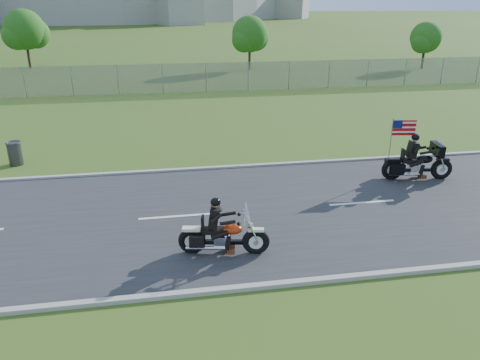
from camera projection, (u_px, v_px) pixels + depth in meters
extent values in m
plane|color=#2D4D18|center=(240.00, 213.00, 14.51)|extent=(420.00, 420.00, 0.00)
cube|color=#28282B|center=(240.00, 212.00, 14.50)|extent=(120.00, 8.00, 0.04)
cube|color=#9E9B93|center=(223.00, 168.00, 18.21)|extent=(120.00, 0.18, 0.12)
cube|color=#9E9B93|center=(270.00, 285.00, 10.78)|extent=(120.00, 0.18, 0.12)
cube|color=gray|center=(118.00, 80.00, 31.71)|extent=(60.00, 0.03, 2.00)
cylinder|color=#382316|center=(250.00, 56.00, 42.52)|extent=(0.22, 0.22, 2.52)
sphere|color=#205516|center=(250.00, 34.00, 41.82)|extent=(3.20, 3.20, 3.20)
sphere|color=#205516|center=(256.00, 38.00, 42.50)|extent=(2.40, 2.40, 2.40)
sphere|color=#205516|center=(244.00, 40.00, 41.53)|extent=(2.24, 2.24, 2.24)
cylinder|color=#382316|center=(28.00, 53.00, 43.00)|extent=(0.22, 0.22, 2.80)
sphere|color=#205516|center=(24.00, 29.00, 42.23)|extent=(3.60, 3.60, 3.60)
sphere|color=#205516|center=(35.00, 34.00, 42.99)|extent=(2.70, 2.70, 2.70)
sphere|color=#205516|center=(17.00, 36.00, 41.90)|extent=(2.52, 2.52, 2.52)
cylinder|color=#382316|center=(423.00, 56.00, 43.24)|extent=(0.22, 0.22, 2.24)
sphere|color=#205516|center=(426.00, 37.00, 42.63)|extent=(2.80, 2.80, 2.80)
sphere|color=#205516|center=(428.00, 41.00, 43.22)|extent=(2.10, 2.10, 2.10)
sphere|color=#205516|center=(422.00, 42.00, 42.37)|extent=(1.96, 1.96, 1.96)
torus|color=black|center=(256.00, 241.00, 12.06)|extent=(0.74, 0.30, 0.72)
torus|color=black|center=(192.00, 241.00, 12.08)|extent=(0.74, 0.30, 0.72)
ellipsoid|color=#B22F0D|center=(232.00, 229.00, 11.94)|extent=(0.59, 0.41, 0.27)
cube|color=black|center=(212.00, 230.00, 11.96)|extent=(0.58, 0.39, 0.12)
cube|color=black|center=(214.00, 217.00, 11.82)|extent=(0.30, 0.43, 0.53)
sphere|color=black|center=(216.00, 202.00, 11.67)|extent=(0.31, 0.31, 0.26)
cube|color=silver|center=(247.00, 213.00, 11.76)|extent=(0.12, 0.45, 0.39)
torus|color=black|center=(441.00, 169.00, 17.03)|extent=(0.81, 0.30, 0.79)
torus|color=black|center=(392.00, 169.00, 17.00)|extent=(0.81, 0.30, 0.79)
ellipsoid|color=black|center=(425.00, 159.00, 16.88)|extent=(0.64, 0.42, 0.30)
cube|color=black|center=(409.00, 160.00, 16.88)|extent=(0.62, 0.40, 0.13)
cube|color=black|center=(412.00, 150.00, 16.73)|extent=(0.31, 0.46, 0.58)
sphere|color=black|center=(416.00, 137.00, 16.57)|extent=(0.33, 0.33, 0.29)
cube|color=black|center=(437.00, 149.00, 16.75)|extent=(0.36, 0.88, 0.43)
cube|color=#B70C11|center=(404.00, 128.00, 16.65)|extent=(0.84, 0.15, 0.55)
cylinder|color=#39393E|center=(15.00, 154.00, 18.52)|extent=(0.66, 0.66, 0.91)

